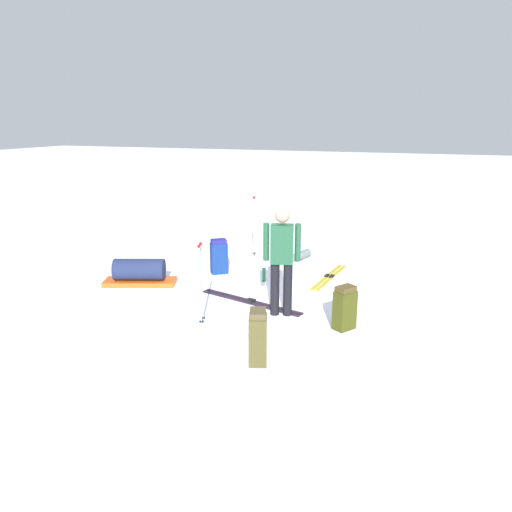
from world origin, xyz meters
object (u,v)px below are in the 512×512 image
object	(u,v)px
backpack_large_dark	(345,308)
backpack_small_spare	(258,337)
sleeping_mat_rolled	(301,255)
thermos_bottle	(264,275)
backpack_bright	(219,257)
ski_poles_planted_far	(254,223)
ski_pair_far	(329,277)
skier_standing	(282,256)
ski_pair_near	(250,302)
ski_poles_planted_near	(201,280)
gear_sled	(140,273)

from	to	relation	value
backpack_large_dark	backpack_small_spare	size ratio (longest dim) A/B	0.93
sleeping_mat_rolled	thermos_bottle	distance (m)	1.74
backpack_bright	ski_poles_planted_far	world-z (taller)	ski_poles_planted_far
backpack_bright	ski_poles_planted_far	size ratio (longest dim) A/B	0.51
ski_pair_far	ski_poles_planted_far	bearing A→B (deg)	-115.95
backpack_large_dark	sleeping_mat_rolled	bearing A→B (deg)	-154.70
skier_standing	thermos_bottle	bearing A→B (deg)	-150.78
sleeping_mat_rolled	thermos_bottle	world-z (taller)	thermos_bottle
backpack_large_dark	sleeping_mat_rolled	xyz separation A→B (m)	(-3.35, -1.58, -0.23)
backpack_small_spare	thermos_bottle	size ratio (longest dim) A/B	2.72
thermos_bottle	backpack_large_dark	bearing A→B (deg)	48.49
backpack_bright	thermos_bottle	bearing A→B (deg)	80.17
skier_standing	backpack_large_dark	distance (m)	1.23
skier_standing	sleeping_mat_rolled	bearing A→B (deg)	-170.15
ski_pair_near	ski_poles_planted_far	world-z (taller)	ski_poles_planted_far
ski_poles_planted_far	sleeping_mat_rolled	world-z (taller)	ski_poles_planted_far
ski_poles_planted_near	gear_sled	size ratio (longest dim) A/B	0.90
ski_pair_near	ski_pair_far	distance (m)	2.04
skier_standing	sleeping_mat_rolled	world-z (taller)	skier_standing
backpack_bright	backpack_small_spare	bearing A→B (deg)	32.32
backpack_small_spare	ski_poles_planted_near	xyz separation A→B (m)	(-0.85, -1.22, 0.35)
skier_standing	ski_poles_planted_far	xyz separation A→B (m)	(-3.06, -1.63, -0.21)
backpack_bright	skier_standing	bearing A→B (deg)	48.44
sleeping_mat_rolled	backpack_large_dark	bearing A→B (deg)	25.30
ski_pair_far	backpack_bright	size ratio (longest dim) A/B	2.50
ski_pair_far	backpack_small_spare	bearing A→B (deg)	-1.51
backpack_large_dark	ski_poles_planted_near	size ratio (longest dim) A/B	0.53
backpack_small_spare	ski_poles_planted_near	size ratio (longest dim) A/B	0.57
backpack_small_spare	skier_standing	bearing A→B (deg)	-172.48
skier_standing	ski_pair_far	distance (m)	2.34
backpack_large_dark	backpack_bright	bearing A→B (deg)	-122.27
ski_poles_planted_near	thermos_bottle	xyz separation A→B (m)	(-2.19, 0.20, -0.57)
ski_poles_planted_near	ski_poles_planted_far	bearing A→B (deg)	-170.73
backpack_large_dark	gear_sled	xyz separation A→B (m)	(-0.64, -3.95, -0.10)
backpack_bright	backpack_small_spare	xyz separation A→B (m)	(3.22, 2.04, 0.01)
backpack_large_dark	ski_poles_planted_far	xyz separation A→B (m)	(-3.25, -2.67, 0.43)
skier_standing	gear_sled	xyz separation A→B (m)	(-0.46, -2.92, -0.73)
skier_standing	gear_sled	world-z (taller)	skier_standing
ski_pair_near	gear_sled	world-z (taller)	gear_sled
backpack_bright	ski_poles_planted_near	xyz separation A→B (m)	(2.37, 0.82, 0.36)
backpack_bright	thermos_bottle	xyz separation A→B (m)	(0.18, 1.02, -0.21)
sleeping_mat_rolled	ski_poles_planted_far	bearing A→B (deg)	-84.47
skier_standing	backpack_bright	world-z (taller)	skier_standing
ski_pair_far	thermos_bottle	size ratio (longest dim) A/B	6.67
backpack_bright	backpack_small_spare	size ratio (longest dim) A/B	0.98
skier_standing	gear_sled	distance (m)	3.04
skier_standing	ski_pair_near	bearing A→B (deg)	-115.71
ski_poles_planted_near	ski_pair_near	bearing A→B (deg)	161.26
ski_poles_planted_far	backpack_large_dark	bearing A→B (deg)	39.39
ski_poles_planted_far	sleeping_mat_rolled	xyz separation A→B (m)	(-0.10, 1.08, -0.66)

